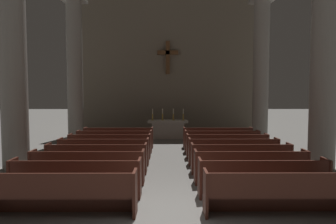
% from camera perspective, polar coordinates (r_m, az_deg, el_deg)
% --- Properties ---
extents(ground_plane, '(80.00, 80.00, 0.00)m').
position_cam_1_polar(ground_plane, '(6.79, 0.42, -18.52)').
color(ground_plane, slate).
extents(pew_left_row_1, '(3.15, 0.50, 0.95)m').
position_cam_1_polar(pew_left_row_1, '(6.95, -19.33, -14.03)').
color(pew_left_row_1, '#4C2319').
rests_on(pew_left_row_1, ground).
extents(pew_left_row_2, '(3.15, 0.50, 0.95)m').
position_cam_1_polar(pew_left_row_2, '(7.96, -16.66, -11.68)').
color(pew_left_row_2, '#4C2319').
rests_on(pew_left_row_2, ground).
extents(pew_left_row_3, '(3.15, 0.50, 0.95)m').
position_cam_1_polar(pew_left_row_3, '(9.00, -14.64, -9.85)').
color(pew_left_row_3, '#4C2319').
rests_on(pew_left_row_3, ground).
extents(pew_left_row_4, '(3.15, 0.50, 0.95)m').
position_cam_1_polar(pew_left_row_4, '(10.06, -13.05, -8.39)').
color(pew_left_row_4, '#4C2319').
rests_on(pew_left_row_4, ground).
extents(pew_left_row_5, '(3.15, 0.50, 0.95)m').
position_cam_1_polar(pew_left_row_5, '(11.12, -11.78, -7.20)').
color(pew_left_row_5, '#4C2319').
rests_on(pew_left_row_5, ground).
extents(pew_left_row_6, '(3.15, 0.50, 0.95)m').
position_cam_1_polar(pew_left_row_6, '(12.20, -10.73, -6.22)').
color(pew_left_row_6, '#4C2319').
rests_on(pew_left_row_6, ground).
extents(pew_left_row_7, '(3.15, 0.50, 0.95)m').
position_cam_1_polar(pew_left_row_7, '(13.28, -9.86, -5.40)').
color(pew_left_row_7, '#4C2319').
rests_on(pew_left_row_7, ground).
extents(pew_left_row_8, '(3.15, 0.50, 0.95)m').
position_cam_1_polar(pew_left_row_8, '(14.37, -9.12, -4.70)').
color(pew_left_row_8, '#4C2319').
rests_on(pew_left_row_8, ground).
extents(pew_right_row_1, '(3.15, 0.50, 0.95)m').
position_cam_1_polar(pew_right_row_1, '(7.00, 20.03, -13.91)').
color(pew_right_row_1, '#4C2319').
rests_on(pew_right_row_1, ground).
extents(pew_right_row_2, '(3.15, 0.50, 0.95)m').
position_cam_1_polar(pew_right_row_2, '(8.01, 17.21, -11.60)').
color(pew_right_row_2, '#4C2319').
rests_on(pew_right_row_2, ground).
extents(pew_right_row_3, '(3.15, 0.50, 0.95)m').
position_cam_1_polar(pew_right_row_3, '(9.04, 15.06, -9.79)').
color(pew_right_row_3, '#4C2319').
rests_on(pew_right_row_3, ground).
extents(pew_right_row_4, '(3.15, 0.50, 0.95)m').
position_cam_1_polar(pew_right_row_4, '(10.09, 13.37, -8.35)').
color(pew_right_row_4, '#4C2319').
rests_on(pew_right_row_4, ground).
extents(pew_right_row_5, '(3.15, 0.50, 0.95)m').
position_cam_1_polar(pew_right_row_5, '(11.16, 12.01, -7.17)').
color(pew_right_row_5, '#4C2319').
rests_on(pew_right_row_5, ground).
extents(pew_right_row_6, '(3.15, 0.50, 0.95)m').
position_cam_1_polar(pew_right_row_6, '(12.23, 10.90, -6.20)').
color(pew_right_row_6, '#4C2319').
rests_on(pew_right_row_6, ground).
extents(pew_right_row_7, '(3.15, 0.50, 0.95)m').
position_cam_1_polar(pew_right_row_7, '(13.31, 9.96, -5.38)').
color(pew_right_row_7, '#4C2319').
rests_on(pew_right_row_7, ground).
extents(pew_right_row_8, '(3.15, 0.50, 0.95)m').
position_cam_1_polar(pew_right_row_8, '(14.39, 9.17, -4.68)').
color(pew_right_row_8, '#4C2319').
rests_on(pew_right_row_8, ground).
extents(column_left_nearest, '(1.18, 1.18, 7.30)m').
position_cam_1_polar(column_left_nearest, '(10.59, -26.80, 8.72)').
color(column_left_nearest, gray).
rests_on(column_left_nearest, ground).
extents(column_right_nearest, '(1.18, 1.18, 7.30)m').
position_cam_1_polar(column_right_nearest, '(10.66, 26.99, 8.68)').
color(column_right_nearest, gray).
rests_on(column_right_nearest, ground).
extents(column_left_second, '(1.18, 1.18, 7.30)m').
position_cam_1_polar(column_left_second, '(16.49, -16.88, 7.03)').
color(column_left_second, gray).
rests_on(column_left_second, ground).
extents(column_right_second, '(1.18, 1.18, 7.30)m').
position_cam_1_polar(column_right_second, '(16.53, 16.83, 7.02)').
color(column_right_second, gray).
rests_on(column_right_second, ground).
extents(altar, '(2.20, 0.90, 1.01)m').
position_cam_1_polar(altar, '(17.08, -0.02, -3.12)').
color(altar, '#A8A399').
rests_on(altar, ground).
extents(candlestick_outer_left, '(0.16, 0.16, 0.64)m').
position_cam_1_polar(candlestick_outer_left, '(17.03, -2.88, -0.85)').
color(candlestick_outer_left, '#B79338').
rests_on(candlestick_outer_left, altar).
extents(candlestick_inner_left, '(0.16, 0.16, 0.64)m').
position_cam_1_polar(candlestick_inner_left, '(17.01, -1.03, -0.85)').
color(candlestick_inner_left, '#B79338').
rests_on(candlestick_inner_left, altar).
extents(candlestick_inner_right, '(0.16, 0.16, 0.64)m').
position_cam_1_polar(candlestick_inner_right, '(17.01, 0.99, -0.85)').
color(candlestick_inner_right, '#B79338').
rests_on(candlestick_inner_right, altar).
extents(candlestick_outer_right, '(0.16, 0.16, 0.64)m').
position_cam_1_polar(candlestick_outer_right, '(17.04, 2.84, -0.85)').
color(candlestick_outer_right, '#B79338').
rests_on(candlestick_outer_right, altar).
extents(apse_with_cross, '(10.76, 0.49, 8.45)m').
position_cam_1_polar(apse_with_cross, '(19.02, -0.05, 8.73)').
color(apse_with_cross, '#706656').
rests_on(apse_with_cross, ground).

